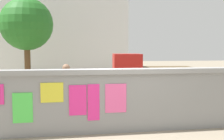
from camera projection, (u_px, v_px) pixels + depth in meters
ground at (97, 87)px, 14.60m from camera, size 60.00×60.00×0.00m
poster_wall at (129, 99)px, 6.66m from camera, size 7.59×0.42×1.57m
auto_rickshaw_truck at (149, 75)px, 12.00m from camera, size 3.73×1.86×1.85m
motorcycle at (74, 90)px, 10.36m from camera, size 1.90×0.56×0.87m
bicycle_near at (20, 104)px, 8.22m from camera, size 1.70×0.44×0.95m
bicycle_far at (175, 102)px, 8.50m from camera, size 1.70×0.44×0.95m
person_walking at (66, 85)px, 7.86m from camera, size 0.39×0.39×1.62m
tree_roadside at (27, 25)px, 15.29m from camera, size 3.02×3.02×5.00m
building_background at (55, 22)px, 22.97m from camera, size 11.85×7.05×8.68m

